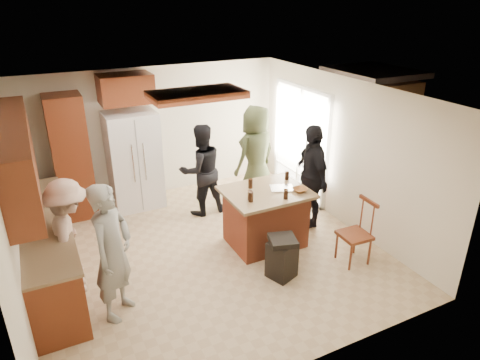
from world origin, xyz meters
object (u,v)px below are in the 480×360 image
refrigerator (134,160)px  trash_bin (282,257)px  spindle_chair (356,235)px  person_behind_left (201,170)px  kitchen_island (265,217)px  person_behind_right (256,154)px  person_side_right (311,176)px  person_counter (71,237)px  person_front_left (113,252)px

refrigerator → trash_bin: (1.26, -3.15, -0.58)m
trash_bin → spindle_chair: spindle_chair is taller
person_behind_left → kitchen_island: 1.56m
person_behind_right → kitchen_island: size_ratio=1.45×
person_behind_left → spindle_chair: (1.44, -2.47, -0.38)m
refrigerator → trash_bin: 3.44m
person_side_right → person_counter: person_side_right is taller
person_behind_right → spindle_chair: (0.31, -2.53, -0.48)m
person_front_left → kitchen_island: 2.55m
person_side_right → person_counter: 3.85m
person_behind_left → person_counter: 2.68m
person_behind_right → spindle_chair: 2.59m
person_behind_right → spindle_chair: person_behind_right is taller
person_behind_left → person_behind_right: 1.14m
kitchen_island → trash_bin: size_ratio=2.03×
person_side_right → kitchen_island: 1.11m
person_front_left → person_counter: size_ratio=1.11×
person_front_left → spindle_chair: 3.44m
person_front_left → person_side_right: (3.45, 0.84, 0.01)m
trash_bin → spindle_chair: 1.19m
person_counter → refrigerator: size_ratio=0.89×
person_behind_left → person_side_right: (1.50, -1.20, 0.06)m
person_counter → refrigerator: refrigerator is taller
person_behind_right → trash_bin: 2.59m
person_counter → kitchen_island: person_counter is taller
refrigerator → spindle_chair: (2.42, -3.31, -0.45)m
person_counter → trash_bin: person_counter is taller
refrigerator → trash_bin: refrigerator is taller
person_side_right → kitchen_island: person_side_right is taller
spindle_chair → refrigerator: bearing=126.2°
person_behind_right → spindle_chair: size_ratio=1.87×
refrigerator → trash_bin: size_ratio=2.86×
person_behind_right → trash_bin: size_ratio=2.95×
person_behind_left → refrigerator: refrigerator is taller
person_front_left → kitchen_island: bearing=-35.0°
person_front_left → person_counter: 0.86m
person_front_left → refrigerator: (0.96, 2.88, 0.01)m
refrigerator → trash_bin: bearing=-68.3°
person_side_right → person_counter: bearing=-76.8°
person_counter → kitchen_island: 2.87m
person_counter → kitchen_island: size_ratio=1.25×
kitchen_island → spindle_chair: 1.40m
person_behind_left → trash_bin: 2.38m
person_behind_left → person_behind_right: (1.13, 0.06, 0.09)m
person_side_right → spindle_chair: 1.34m
person_behind_left → person_behind_right: size_ratio=0.90×
person_front_left → person_counter: (-0.40, 0.75, -0.09)m
person_front_left → person_counter: bearing=69.2°
person_side_right → person_counter: size_ratio=1.12×
person_behind_right → person_counter: bearing=2.6°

